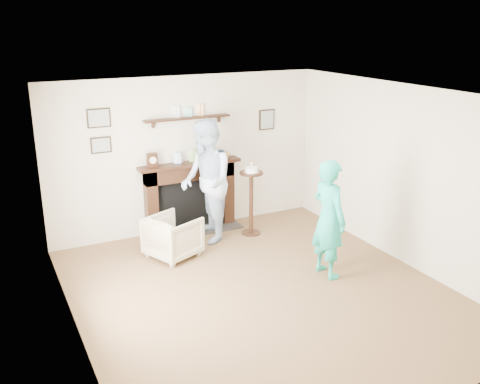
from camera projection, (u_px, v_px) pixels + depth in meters
name	position (u px, v px, depth m)	size (l,w,h in m)	color
ground	(261.00, 292.00, 6.81)	(5.00, 5.00, 0.00)	brown
room_shell	(237.00, 157.00, 6.89)	(4.54, 5.02, 2.52)	beige
armchair	(174.00, 256.00, 7.85)	(0.66, 0.68, 0.62)	tan
man	(207.00, 239.00, 8.45)	(0.93, 0.72, 1.91)	silver
woman	(326.00, 274.00, 7.30)	(0.59, 0.39, 1.61)	#20B5B5
pedestal_table	(251.00, 191.00, 8.45)	(0.37, 0.37, 1.19)	black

